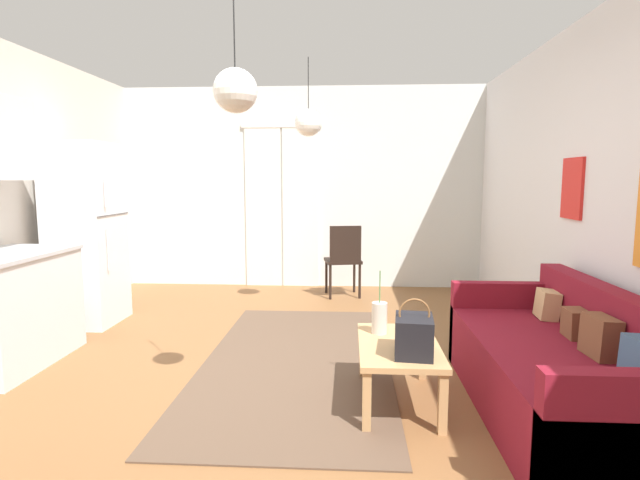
% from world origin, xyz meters
% --- Properties ---
extents(ground_plane, '(5.33, 7.38, 0.10)m').
position_xyz_m(ground_plane, '(0.00, 0.00, -0.05)').
color(ground_plane, brown).
extents(wall_back, '(4.93, 0.13, 2.65)m').
position_xyz_m(wall_back, '(-0.01, 3.44, 1.31)').
color(wall_back, silver).
rests_on(wall_back, ground_plane).
extents(wall_right, '(0.12, 6.98, 2.65)m').
position_xyz_m(wall_right, '(2.42, -0.00, 1.32)').
color(wall_right, silver).
rests_on(wall_right, ground_plane).
extents(area_rug, '(1.45, 2.94, 0.01)m').
position_xyz_m(area_rug, '(0.23, 0.57, 0.01)').
color(area_rug, brown).
rests_on(area_rug, ground_plane).
extents(couch, '(0.83, 1.91, 0.79)m').
position_xyz_m(couch, '(1.94, -0.26, 0.28)').
color(couch, maroon).
rests_on(couch, ground_plane).
extents(coffee_table, '(0.51, 0.87, 0.40)m').
position_xyz_m(coffee_table, '(0.96, -0.11, 0.34)').
color(coffee_table, tan).
rests_on(coffee_table, ground_plane).
extents(bamboo_vase, '(0.11, 0.11, 0.43)m').
position_xyz_m(bamboo_vase, '(0.85, 0.09, 0.50)').
color(bamboo_vase, beige).
rests_on(bamboo_vase, coffee_table).
extents(handbag, '(0.25, 0.31, 0.34)m').
position_xyz_m(handbag, '(1.03, -0.31, 0.51)').
color(handbag, black).
rests_on(handbag, coffee_table).
extents(refrigerator, '(0.59, 0.65, 1.80)m').
position_xyz_m(refrigerator, '(-1.97, 1.52, 0.90)').
color(refrigerator, white).
rests_on(refrigerator, ground_plane).
extents(kitchen_counter, '(0.65, 1.08, 2.09)m').
position_xyz_m(kitchen_counter, '(-2.02, 0.37, 0.78)').
color(kitchen_counter, silver).
rests_on(kitchen_counter, ground_plane).
extents(accent_chair, '(0.49, 0.47, 0.89)m').
position_xyz_m(accent_chair, '(0.57, 2.76, 0.50)').
color(accent_chair, black).
rests_on(accent_chair, ground_plane).
extents(pendant_lamp_near, '(0.24, 0.24, 0.85)m').
position_xyz_m(pendant_lamp_near, '(0.02, -0.49, 1.91)').
color(pendant_lamp_near, black).
extents(pendant_lamp_far, '(0.27, 0.27, 0.78)m').
position_xyz_m(pendant_lamp_far, '(0.22, 1.87, 2.01)').
color(pendant_lamp_far, black).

